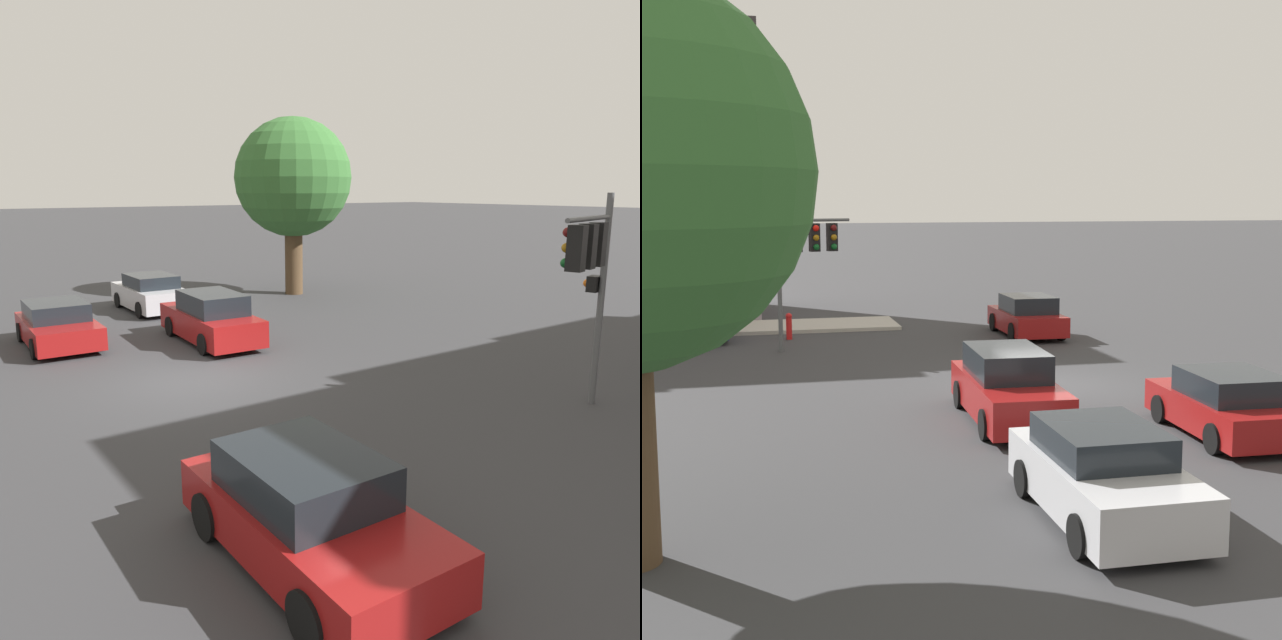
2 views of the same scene
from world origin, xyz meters
TOP-DOWN VIEW (x-y plane):
  - ground_plane at (0.00, 0.00)m, footprint 300.00×300.00m
  - traffic_signal at (7.01, 5.77)m, footprint 0.98×2.45m
  - crossing_car_0 at (8.19, -2.02)m, footprint 4.14×1.98m
  - crossing_car_1 at (-3.34, 2.13)m, footprint 4.68×2.01m
  - crossing_car_2 at (-5.60, -1.92)m, footprint 4.07×2.11m
  - crossing_car_3 at (-9.49, 2.44)m, footprint 4.19×1.96m
  - parked_car_0 at (9.18, 10.32)m, footprint 1.93×4.20m
  - fire_hydrant at (9.34, 6.25)m, footprint 0.22×0.22m

SIDE VIEW (x-z plane):
  - ground_plane at x=0.00m, z-range 0.00..0.00m
  - fire_hydrant at x=9.34m, z-range 0.03..0.95m
  - crossing_car_2 at x=-5.60m, z-range -0.04..1.32m
  - crossing_car_0 at x=8.19m, z-range -0.04..1.41m
  - crossing_car_3 at x=-9.49m, z-range -0.03..1.41m
  - parked_car_0 at x=9.18m, z-range -0.06..1.50m
  - crossing_car_1 at x=-3.34m, z-range -0.05..1.54m
  - traffic_signal at x=7.01m, z-range 0.99..5.65m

